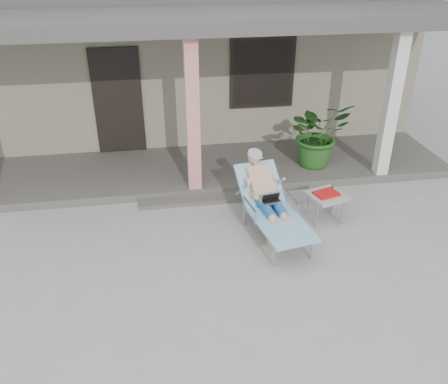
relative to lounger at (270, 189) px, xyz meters
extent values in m
plane|color=#9E9E99|center=(-1.01, -0.79, -0.73)|extent=(60.00, 60.00, 0.00)
cube|color=gray|center=(-1.01, 5.71, 0.77)|extent=(10.00, 5.00, 3.00)
cube|color=black|center=(-2.31, 3.18, 0.47)|extent=(0.95, 0.06, 2.10)
cube|color=black|center=(0.59, 3.18, 0.92)|extent=(1.20, 0.06, 1.30)
cube|color=black|center=(0.59, 3.17, 0.92)|extent=(1.32, 0.05, 1.42)
cube|color=#605B56|center=(-1.01, 2.21, -0.66)|extent=(10.00, 2.00, 0.15)
cube|color=red|center=(-1.01, 1.36, 0.72)|extent=(0.22, 0.22, 2.61)
cube|color=silver|center=(2.49, 1.36, 0.72)|extent=(0.22, 0.22, 2.61)
cube|color=#474442|center=(-1.01, 2.21, 2.15)|extent=(10.00, 2.30, 0.24)
cube|color=#605B56|center=(-1.01, 1.06, -0.69)|extent=(2.00, 0.30, 0.07)
cylinder|color=#B7B7BC|center=(-0.15, -0.92, -0.55)|extent=(0.04, 0.04, 0.35)
cylinder|color=#B7B7BC|center=(0.43, -0.82, -0.55)|extent=(0.04, 0.04, 0.35)
cylinder|color=#B7B7BC|center=(-0.33, 0.22, -0.55)|extent=(0.04, 0.04, 0.35)
cylinder|color=#B7B7BC|center=(0.25, 0.32, -0.55)|extent=(0.04, 0.04, 0.35)
cube|color=#B7B7BC|center=(0.07, -0.44, -0.36)|extent=(0.77, 1.24, 0.03)
cube|color=#91C4E0|center=(0.07, -0.44, -0.34)|extent=(0.87, 1.29, 0.04)
cube|color=#B7B7BC|center=(-0.06, 0.39, -0.14)|extent=(0.67, 0.64, 0.47)
cube|color=#91C4E0|center=(-0.06, 0.39, -0.11)|extent=(0.78, 0.72, 0.53)
cylinder|color=#A9AAAC|center=(-0.11, 0.66, 0.31)|extent=(0.27, 0.27, 0.12)
cube|color=silver|center=(0.01, -0.04, -0.18)|extent=(0.35, 0.27, 0.22)
cube|color=#A1A19D|center=(0.99, 0.18, -0.30)|extent=(0.67, 0.67, 0.04)
cylinder|color=#B7B7BC|center=(0.78, -0.03, -0.53)|extent=(0.04, 0.04, 0.41)
cylinder|color=#B7B7BC|center=(1.20, -0.03, -0.53)|extent=(0.04, 0.04, 0.41)
cylinder|color=#B7B7BC|center=(0.78, 0.40, -0.53)|extent=(0.04, 0.04, 0.41)
cylinder|color=#B7B7BC|center=(1.20, 0.40, -0.53)|extent=(0.04, 0.04, 0.41)
cube|color=red|center=(0.99, 0.18, -0.26)|extent=(0.44, 0.38, 0.03)
cube|color=black|center=(0.99, 0.32, -0.27)|extent=(0.36, 0.13, 0.04)
imported|color=#26591E|center=(1.41, 1.92, 0.06)|extent=(1.32, 1.20, 1.27)
camera|label=1|loc=(-1.69, -6.09, 3.40)|focal=38.00mm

